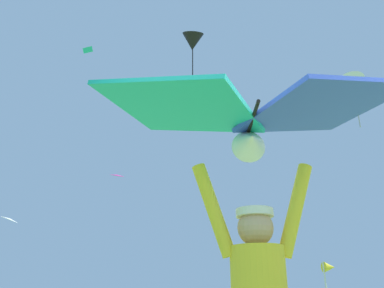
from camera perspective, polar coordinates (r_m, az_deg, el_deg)
name	(u,v)px	position (r m, az deg, el deg)	size (l,w,h in m)	color
held_stunt_kite	(251,114)	(2.75, 8.48, 4.24)	(2.11, 1.33, 0.44)	black
distant_kite_black_mid_right	(193,42)	(21.98, 0.09, 14.46)	(1.64, 1.82, 2.84)	black
distant_kite_magenta_low_right	(117,175)	(18.07, -10.73, -4.43)	(0.65, 0.63, 0.25)	#DB2393
distant_kite_teal_high_left	(87,50)	(23.64, -14.80, 13.01)	(0.71, 0.74, 0.32)	#19B2AD
distant_kite_white_low_left	(10,219)	(27.20, -24.75, -9.77)	(0.83, 0.88, 0.42)	white
distant_kite_white_overhead_distant	(353,87)	(18.36, 22.20, 7.66)	(1.53, 1.58, 2.41)	white
marker_flag	(329,273)	(9.94, 19.11, -17.18)	(0.30, 0.24, 1.92)	silver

